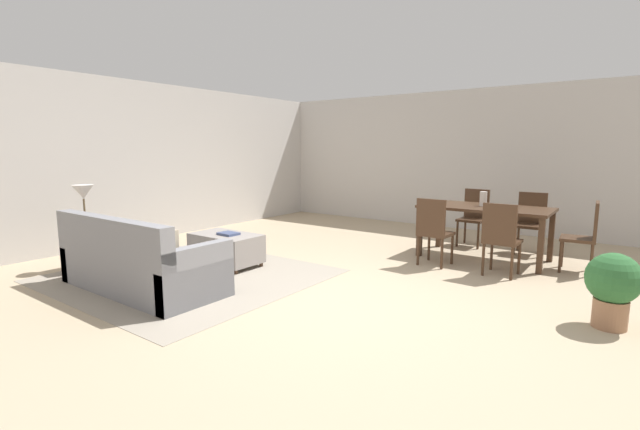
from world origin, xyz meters
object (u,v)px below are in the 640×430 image
side_table (87,235)px  dining_chair_far_right (531,219)px  dining_chair_near_right (501,235)px  book_on_ottoman (228,234)px  vase_centerpiece (483,199)px  ottoman_table (226,248)px  couch (139,264)px  potted_plant (613,285)px  dining_table (485,213)px  dining_chair_far_left (474,214)px  dining_chair_head_east (586,233)px  table_lamp (83,194)px  dining_chair_near_left (433,228)px

side_table → dining_chair_far_right: bearing=44.7°
dining_chair_near_right → book_on_ottoman: size_ratio=3.54×
side_table → vase_centerpiece: (3.97, 3.70, 0.40)m
ottoman_table → book_on_ottoman: (0.07, -0.02, 0.20)m
dining_chair_far_right → couch: bearing=-125.0°
dining_chair_far_right → vase_centerpiece: 0.95m
potted_plant → dining_table: bearing=131.2°
couch → dining_chair_far_right: bearing=55.0°
couch → dining_table: size_ratio=1.16×
dining_chair_far_left → potted_plant: size_ratio=1.36×
ottoman_table → dining_table: (2.71, 2.44, 0.42)m
side_table → dining_table: 5.44m
dining_table → couch: bearing=-125.8°
couch → book_on_ottoman: (0.07, 1.28, 0.15)m
dining_chair_head_east → vase_centerpiece: size_ratio=4.44×
book_on_ottoman → potted_plant: potted_plant is taller
side_table → dining_chair_far_right: dining_chair_far_right is taller
table_lamp → potted_plant: table_lamp is taller
couch → dining_chair_far_left: 5.12m
dining_chair_near_right → book_on_ottoman: 3.48m
dining_chair_near_left → dining_chair_far_left: (0.03, 1.64, 0.00)m
table_lamp → dining_chair_far_right: table_lamp is taller
couch → potted_plant: bearing=23.1°
ottoman_table → book_on_ottoman: book_on_ottoman is taller
couch → dining_chair_near_left: (2.26, 2.93, 0.22)m
ottoman_table → vase_centerpiece: vase_centerpiece is taller
couch → ottoman_table: (-0.01, 1.30, -0.05)m
vase_centerpiece → book_on_ottoman: vase_centerpiece is taller
dining_chair_far_left → side_table: bearing=-128.9°
book_on_ottoman → potted_plant: (4.28, 0.58, -0.06)m
side_table → dining_chair_near_right: 5.28m
dining_table → vase_centerpiece: 0.20m
dining_chair_far_right → book_on_ottoman: 4.48m
vase_centerpiece → potted_plant: vase_centerpiece is taller
potted_plant → vase_centerpiece: bearing=131.3°
dining_chair_head_east → book_on_ottoman: (-3.89, -2.48, -0.07)m
side_table → book_on_ottoman: size_ratio=2.27×
couch → dining_chair_near_right: size_ratio=2.21×
dining_chair_near_left → dining_chair_near_right: (0.86, 0.01, 0.00)m
couch → dining_chair_near_right: dining_chair_near_right is taller
table_lamp → book_on_ottoman: 1.91m
couch → dining_chair_near_right: 4.30m
dining_chair_near_left → side_table: bearing=-141.5°
dining_chair_near_right → book_on_ottoman: (-3.06, -1.66, -0.07)m
dining_chair_far_left → couch: bearing=-116.7°
dining_table → table_lamp: bearing=-137.7°
side_table → dining_chair_near_right: (4.44, 2.86, 0.06)m
dining_chair_far_left → dining_chair_head_east: same height
ottoman_table → dining_chair_far_right: dining_chair_far_right is taller
dining_table → potted_plant: size_ratio=2.58×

